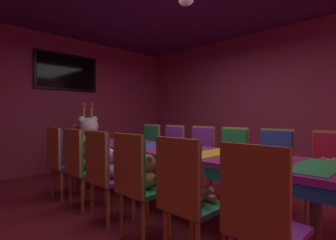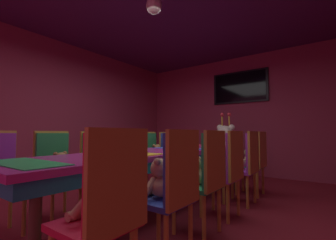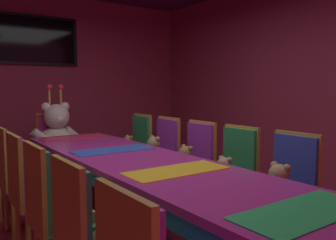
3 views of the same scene
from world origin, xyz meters
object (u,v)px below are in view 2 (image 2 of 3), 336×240
(chair_left_1, at_px, (54,164))
(teddy_left_4, at_px, (157,155))
(chair_left_5, at_px, (169,152))
(teddy_left_2, at_px, (104,160))
(teddy_right_4, at_px, (237,160))
(teddy_left_5, at_px, (175,153))
(chair_left_2, at_px, (97,160))
(king_teddy_bear, at_px, (225,144))
(teddy_right_3, at_px, (218,165))
(chair_right_4, at_px, (248,160))
(chair_right_0, at_px, (109,200))
(teddy_right_5, at_px, (248,158))
(teddy_right_0, at_px, (93,200))
(pendant_light, at_px, (154,6))
(teddy_left_1, at_px, (61,167))
(banquet_table, at_px, (157,157))
(teddy_right_1, at_px, (160,180))
(chair_right_5, at_px, (257,157))
(throne_chair, at_px, (228,151))
(chair_right_1, at_px, (175,182))
(chair_left_4, at_px, (151,154))
(chair_right_3, at_px, (230,165))
(chair_left_3, at_px, (126,156))
(chair_right_2, at_px, (208,171))
(wall_tv, at_px, (240,87))
(teddy_left_3, at_px, (133,157))
(teddy_right_2, at_px, (195,172))

(chair_left_1, distance_m, teddy_left_4, 1.73)
(chair_left_5, bearing_deg, teddy_left_2, -85.11)
(teddy_right_4, bearing_deg, teddy_left_5, -20.47)
(chair_left_2, xyz_separation_m, king_teddy_bear, (0.84, 2.45, 0.16))
(teddy_right_3, xyz_separation_m, chair_right_4, (0.16, 0.62, 0.01))
(chair_right_0, height_order, teddy_right_5, chair_right_0)
(chair_right_4, bearing_deg, teddy_right_0, 86.16)
(teddy_right_4, bearing_deg, pendant_light, 56.98)
(king_teddy_bear, bearing_deg, teddy_left_1, -12.95)
(banquet_table, height_order, teddy_right_1, teddy_right_1)
(chair_right_5, relative_size, pendant_light, 4.92)
(king_teddy_bear, bearing_deg, teddy_left_5, -43.02)
(chair_right_5, bearing_deg, teddy_left_5, 1.45)
(teddy_right_4, distance_m, throne_chair, 1.61)
(teddy_left_4, xyz_separation_m, teddy_left_5, (-0.01, 0.57, -0.02))
(teddy_right_0, bearing_deg, chair_right_1, -104.70)
(chair_right_1, bearing_deg, teddy_left_2, -20.11)
(teddy_left_1, height_order, chair_left_4, chair_left_4)
(chair_left_2, bearing_deg, chair_right_3, 18.40)
(teddy_left_5, bearing_deg, chair_right_5, 1.45)
(chair_left_3, bearing_deg, teddy_left_1, -82.69)
(chair_right_2, bearing_deg, chair_left_3, -18.05)
(chair_left_2, xyz_separation_m, chair_right_2, (1.68, 0.01, 0.00))
(chair_left_4, bearing_deg, teddy_right_0, -56.46)
(king_teddy_bear, distance_m, pendant_light, 2.92)
(chair_right_2, xyz_separation_m, teddy_right_4, (-0.13, 1.17, -0.00))
(pendant_light, bearing_deg, banquet_table, 106.95)
(chair_left_3, relative_size, pendant_light, 4.92)
(chair_right_4, height_order, teddy_right_4, chair_right_4)
(teddy_left_4, height_order, wall_tv, wall_tv)
(chair_left_3, xyz_separation_m, throne_chair, (0.85, 2.07, 0.00))
(chair_left_1, relative_size, chair_right_4, 1.00)
(teddy_left_2, bearing_deg, teddy_right_5, 51.69)
(teddy_left_2, height_order, teddy_right_3, teddy_left_2)
(king_teddy_bear, bearing_deg, teddy_left_3, -20.24)
(teddy_right_1, bearing_deg, chair_right_0, 102.10)
(chair_left_3, xyz_separation_m, teddy_left_4, (0.16, 0.57, -0.01))
(chair_right_4, relative_size, chair_right_5, 1.00)
(chair_left_4, xyz_separation_m, chair_right_0, (1.67, -2.30, 0.00))
(chair_left_1, relative_size, teddy_left_2, 2.84)
(teddy_left_2, bearing_deg, chair_right_0, -37.40)
(teddy_left_4, bearing_deg, teddy_left_5, 91.25)
(teddy_left_2, distance_m, pendant_light, 2.09)
(throne_chair, bearing_deg, chair_right_2, 17.67)
(chair_left_2, height_order, teddy_right_5, chair_left_2)
(teddy_left_3, distance_m, teddy_right_2, 1.49)
(teddy_left_1, relative_size, chair_right_0, 0.31)
(teddy_right_2, relative_size, chair_right_5, 0.29)
(chair_left_2, xyz_separation_m, pendant_light, (0.88, 0.16, 1.95))
(chair_right_3, distance_m, chair_right_4, 0.62)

